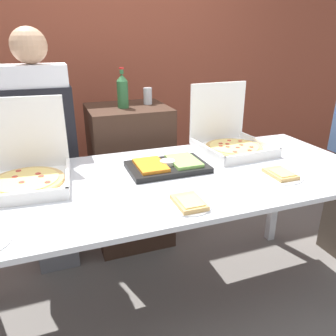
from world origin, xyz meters
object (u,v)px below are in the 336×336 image
(paper_plate_front_center, at_px, (280,175))
(veggie_tray, at_px, (167,166))
(person_server_vest, at_px, (43,146))
(pizza_box_far_right, at_px, (26,169))
(soda_bottle, at_px, (123,91))
(soda_can_silver, at_px, (148,96))
(paper_plate_front_right, at_px, (189,203))
(pizza_box_far_left, at_px, (230,139))

(paper_plate_front_center, height_order, veggie_tray, veggie_tray)
(person_server_vest, bearing_deg, veggie_tray, 136.89)
(pizza_box_far_right, xyz_separation_m, person_server_vest, (0.08, 0.54, -0.05))
(paper_plate_front_center, bearing_deg, soda_bottle, 120.48)
(pizza_box_far_right, bearing_deg, person_server_vest, 86.11)
(soda_can_silver, bearing_deg, paper_plate_front_right, -98.77)
(paper_plate_front_right, distance_m, person_server_vest, 1.21)
(paper_plate_front_center, distance_m, person_server_vest, 1.50)
(pizza_box_far_right, distance_m, veggie_tray, 0.74)
(soda_can_silver, height_order, person_server_vest, person_server_vest)
(pizza_box_far_right, distance_m, soda_can_silver, 1.15)
(paper_plate_front_center, xyz_separation_m, paper_plate_front_right, (-0.59, -0.13, 0.00))
(soda_can_silver, bearing_deg, veggie_tray, -99.42)
(soda_can_silver, bearing_deg, pizza_box_far_right, -139.93)
(paper_plate_front_center, xyz_separation_m, soda_bottle, (-0.61, 1.03, 0.33))
(paper_plate_front_right, distance_m, soda_can_silver, 1.29)
(veggie_tray, xyz_separation_m, soda_bottle, (-0.08, 0.73, 0.32))
(paper_plate_front_right, height_order, soda_bottle, soda_bottle)
(paper_plate_front_center, relative_size, paper_plate_front_right, 1.16)
(pizza_box_far_left, relative_size, soda_bottle, 1.63)
(pizza_box_far_left, xyz_separation_m, person_server_vest, (-1.16, 0.42, -0.05))
(veggie_tray, bearing_deg, soda_bottle, 95.94)
(paper_plate_front_center, xyz_separation_m, person_server_vest, (-1.19, 0.92, 0.02))
(pizza_box_far_left, xyz_separation_m, soda_can_silver, (-0.37, 0.61, 0.21))
(paper_plate_front_center, height_order, soda_bottle, soda_bottle)
(veggie_tray, xyz_separation_m, person_server_vest, (-0.65, 0.61, 0.01))
(soda_can_silver, xyz_separation_m, person_server_vest, (-0.79, -0.19, -0.25))
(paper_plate_front_right, bearing_deg, person_server_vest, 119.53)
(veggie_tray, height_order, soda_can_silver, soda_can_silver)
(paper_plate_front_right, bearing_deg, pizza_box_far_left, 48.11)
(pizza_box_far_left, bearing_deg, paper_plate_front_right, -135.45)
(pizza_box_far_right, height_order, soda_can_silver, pizza_box_far_right)
(soda_can_silver, bearing_deg, person_server_vest, -166.13)
(soda_bottle, relative_size, soda_can_silver, 2.27)
(pizza_box_far_left, distance_m, paper_plate_front_right, 0.85)
(veggie_tray, bearing_deg, person_server_vest, 136.89)
(paper_plate_front_right, relative_size, soda_bottle, 0.73)
(pizza_box_far_left, xyz_separation_m, paper_plate_front_center, (0.03, -0.50, -0.06))
(pizza_box_far_right, xyz_separation_m, veggie_tray, (0.73, -0.08, -0.05))
(pizza_box_far_left, bearing_deg, veggie_tray, -162.79)
(soda_bottle, bearing_deg, paper_plate_front_center, -59.52)
(pizza_box_far_right, relative_size, veggie_tray, 1.05)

